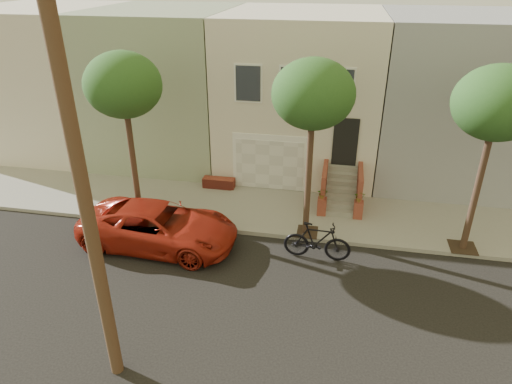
# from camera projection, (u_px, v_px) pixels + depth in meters

# --- Properties ---
(ground) EXTENTS (90.00, 90.00, 0.00)m
(ground) POSITION_uv_depth(u_px,v_px,m) (260.00, 300.00, 13.52)
(ground) COLOR black
(ground) RESTS_ON ground
(sidewalk) EXTENTS (40.00, 3.70, 0.15)m
(sidewalk) POSITION_uv_depth(u_px,v_px,m) (284.00, 212.00, 18.17)
(sidewalk) COLOR gray
(sidewalk) RESTS_ON ground
(house_row) EXTENTS (33.10, 11.70, 7.00)m
(house_row) POSITION_uv_depth(u_px,v_px,m) (302.00, 89.00, 21.68)
(house_row) COLOR beige
(house_row) RESTS_ON sidewalk
(tree_left) EXTENTS (2.70, 2.57, 6.30)m
(tree_left) POSITION_uv_depth(u_px,v_px,m) (123.00, 86.00, 15.48)
(tree_left) COLOR #2D2116
(tree_left) RESTS_ON sidewalk
(tree_mid) EXTENTS (2.70, 2.57, 6.30)m
(tree_mid) POSITION_uv_depth(u_px,v_px,m) (313.00, 95.00, 14.39)
(tree_mid) COLOR #2D2116
(tree_mid) RESTS_ON sidewalk
(tree_right) EXTENTS (2.70, 2.57, 6.30)m
(tree_right) POSITION_uv_depth(u_px,v_px,m) (498.00, 104.00, 13.47)
(tree_right) COLOR #2D2116
(tree_right) RESTS_ON sidewalk
(pickup_truck) EXTENTS (5.64, 2.80, 1.54)m
(pickup_truck) POSITION_uv_depth(u_px,v_px,m) (159.00, 226.00, 15.86)
(pickup_truck) COLOR maroon
(pickup_truck) RESTS_ON ground
(motorcycle) EXTENTS (2.28, 0.72, 1.36)m
(motorcycle) POSITION_uv_depth(u_px,v_px,m) (317.00, 241.00, 15.17)
(motorcycle) COLOR black
(motorcycle) RESTS_ON ground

